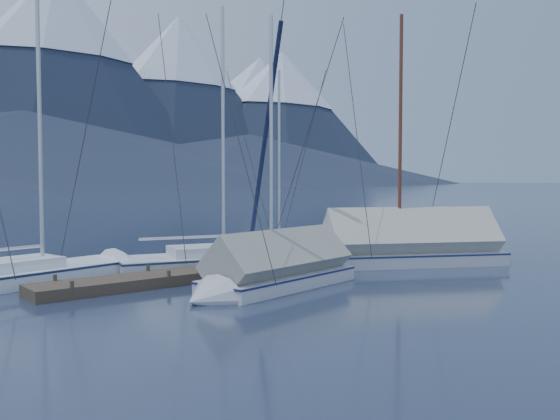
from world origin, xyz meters
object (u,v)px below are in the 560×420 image
object	(u,v)px
sailboat_open_mid	(238,262)
sailboat_covered_far	(269,275)
person	(331,233)
sailboat_open_left	(58,274)
sailboat_open_right	(287,251)
sailboat_covered_near	(395,251)

from	to	relation	value
sailboat_open_mid	sailboat_covered_far	xyz separation A→B (m)	(-1.94, -4.39, 0.25)
sailboat_open_mid	person	xyz separation A→B (m)	(3.72, -1.23, 0.98)
sailboat_open_left	sailboat_open_right	world-z (taller)	sailboat_open_left
sailboat_open_left	sailboat_open_mid	xyz separation A→B (m)	(6.25, -1.53, 0.01)
sailboat_open_right	sailboat_covered_near	size ratio (longest dim) A/B	0.82
sailboat_open_right	sailboat_covered_far	xyz separation A→B (m)	(-5.75, -6.03, 0.29)
sailboat_open_left	sailboat_covered_near	size ratio (longest dim) A/B	0.96
sailboat_covered_near	sailboat_covered_far	xyz separation A→B (m)	(-7.08, -1.03, -0.09)
sailboat_open_left	person	size ratio (longest dim) A/B	6.27
sailboat_open_right	sailboat_open_mid	bearing A→B (deg)	-156.68
sailboat_open_left	person	bearing A→B (deg)	-15.49
sailboat_open_mid	sailboat_covered_near	bearing A→B (deg)	-33.14
sailboat_open_left	sailboat_open_right	distance (m)	10.06
sailboat_covered_near	sailboat_covered_far	distance (m)	7.16
sailboat_covered_near	sailboat_covered_far	size ratio (longest dim) A/B	1.19
sailboat_open_mid	sailboat_covered_near	distance (m)	6.15
sailboat_open_left	sailboat_open_mid	bearing A→B (deg)	-13.79
sailboat_open_left	person	xyz separation A→B (m)	(9.98, -2.76, 0.98)
person	sailboat_open_mid	bearing A→B (deg)	92.89
sailboat_open_mid	sailboat_open_right	size ratio (longest dim) A/B	1.21
sailboat_covered_far	person	bearing A→B (deg)	29.12
person	sailboat_covered_near	bearing A→B (deg)	-125.15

